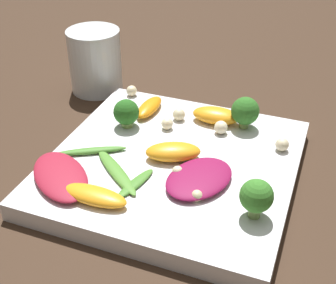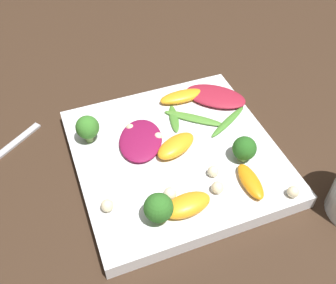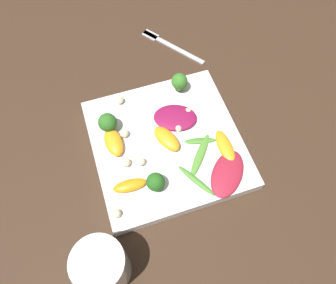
% 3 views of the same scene
% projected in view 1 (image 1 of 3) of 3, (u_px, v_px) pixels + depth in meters
% --- Properties ---
extents(ground_plane, '(2.40, 2.40, 0.00)m').
position_uv_depth(ground_plane, '(173.00, 174.00, 0.56)').
color(ground_plane, '#382619').
extents(plate, '(0.28, 0.28, 0.02)m').
position_uv_depth(plate, '(173.00, 166.00, 0.56)').
color(plate, white).
rests_on(plate, ground_plane).
extents(drinking_glass, '(0.08, 0.08, 0.10)m').
position_uv_depth(drinking_glass, '(95.00, 61.00, 0.72)').
color(drinking_glass, white).
rests_on(drinking_glass, ground_plane).
extents(radicchio_leaf_0, '(0.11, 0.11, 0.01)m').
position_uv_depth(radicchio_leaf_0, '(60.00, 176.00, 0.51)').
color(radicchio_leaf_0, maroon).
rests_on(radicchio_leaf_0, plate).
extents(radicchio_leaf_1, '(0.10, 0.09, 0.01)m').
position_uv_depth(radicchio_leaf_1, '(199.00, 178.00, 0.51)').
color(radicchio_leaf_1, maroon).
rests_on(radicchio_leaf_1, plate).
extents(orange_segment_0, '(0.05, 0.07, 0.02)m').
position_uv_depth(orange_segment_0, '(174.00, 150.00, 0.55)').
color(orange_segment_0, orange).
rests_on(orange_segment_0, plate).
extents(orange_segment_1, '(0.03, 0.08, 0.01)m').
position_uv_depth(orange_segment_1, '(94.00, 195.00, 0.48)').
color(orange_segment_1, orange).
rests_on(orange_segment_1, plate).
extents(orange_segment_2, '(0.06, 0.03, 0.01)m').
position_uv_depth(orange_segment_2, '(149.00, 107.00, 0.64)').
color(orange_segment_2, orange).
rests_on(orange_segment_2, plate).
extents(orange_segment_3, '(0.04, 0.06, 0.02)m').
position_uv_depth(orange_segment_3, '(216.00, 116.00, 0.61)').
color(orange_segment_3, orange).
rests_on(orange_segment_3, plate).
extents(broccoli_floret_0, '(0.03, 0.03, 0.04)m').
position_uv_depth(broccoli_floret_0, '(256.00, 197.00, 0.45)').
color(broccoli_floret_0, '#7A9E51').
rests_on(broccoli_floret_0, plate).
extents(broccoli_floret_1, '(0.04, 0.04, 0.04)m').
position_uv_depth(broccoli_floret_1, '(245.00, 111.00, 0.60)').
color(broccoli_floret_1, '#7A9E51').
rests_on(broccoli_floret_1, plate).
extents(broccoli_floret_2, '(0.03, 0.03, 0.04)m').
position_uv_depth(broccoli_floret_2, '(126.00, 113.00, 0.60)').
color(broccoli_floret_2, '#84AD5B').
rests_on(broccoli_floret_2, plate).
extents(arugula_sprig_0, '(0.05, 0.08, 0.01)m').
position_uv_depth(arugula_sprig_0, '(91.00, 151.00, 0.56)').
color(arugula_sprig_0, '#47842D').
rests_on(arugula_sprig_0, plate).
extents(arugula_sprig_1, '(0.06, 0.03, 0.00)m').
position_uv_depth(arugula_sprig_1, '(136.00, 183.00, 0.51)').
color(arugula_sprig_1, '#47842D').
rests_on(arugula_sprig_1, plate).
extents(arugula_sprig_2, '(0.07, 0.08, 0.01)m').
position_uv_depth(arugula_sprig_2, '(116.00, 171.00, 0.52)').
color(arugula_sprig_2, '#518E33').
rests_on(arugula_sprig_2, plate).
extents(macadamia_nut_0, '(0.02, 0.02, 0.02)m').
position_uv_depth(macadamia_nut_0, '(167.00, 124.00, 0.60)').
color(macadamia_nut_0, beige).
rests_on(macadamia_nut_0, plate).
extents(macadamia_nut_1, '(0.02, 0.02, 0.02)m').
position_uv_depth(macadamia_nut_1, '(282.00, 145.00, 0.56)').
color(macadamia_nut_1, beige).
rests_on(macadamia_nut_1, plate).
extents(macadamia_nut_2, '(0.02, 0.02, 0.02)m').
position_uv_depth(macadamia_nut_2, '(132.00, 91.00, 0.68)').
color(macadamia_nut_2, beige).
rests_on(macadamia_nut_2, plate).
extents(macadamia_nut_3, '(0.01, 0.01, 0.01)m').
position_uv_depth(macadamia_nut_3, '(197.00, 196.00, 0.48)').
color(macadamia_nut_3, beige).
rests_on(macadamia_nut_3, plate).
extents(macadamia_nut_4, '(0.02, 0.02, 0.02)m').
position_uv_depth(macadamia_nut_4, '(179.00, 114.00, 0.62)').
color(macadamia_nut_4, beige).
rests_on(macadamia_nut_4, plate).
extents(macadamia_nut_5, '(0.01, 0.01, 0.01)m').
position_uv_depth(macadamia_nut_5, '(178.00, 171.00, 0.52)').
color(macadamia_nut_5, beige).
rests_on(macadamia_nut_5, plate).
extents(macadamia_nut_6, '(0.02, 0.02, 0.02)m').
position_uv_depth(macadamia_nut_6, '(221.00, 127.00, 0.59)').
color(macadamia_nut_6, beige).
rests_on(macadamia_nut_6, plate).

